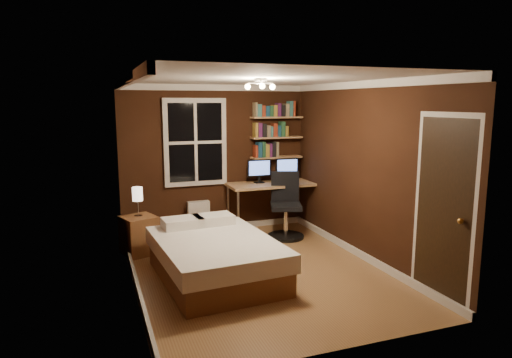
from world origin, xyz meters
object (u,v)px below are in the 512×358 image
object	(u,v)px
desk	(278,186)
desk_lamp	(321,168)
radiator	(199,217)
nightstand	(139,235)
bedside_lamp	(138,202)
monitor_left	(259,171)
office_chair	(286,212)
bed	(215,257)
monitor_right	(287,170)

from	to	relation	value
desk	desk_lamp	size ratio (longest dim) A/B	4.01
radiator	desk	xyz separation A→B (m)	(1.36, -0.25, 0.50)
nightstand	bedside_lamp	world-z (taller)	bedside_lamp
monitor_left	office_chair	world-z (taller)	monitor_left
bed	radiator	distance (m)	2.07
office_chair	bedside_lamp	bearing A→B (deg)	-160.16
radiator	monitor_left	distance (m)	1.30
bed	monitor_right	distance (m)	2.74
monitor_left	desk_lamp	bearing A→B (deg)	-8.59
monitor_right	monitor_left	bearing A→B (deg)	180.00
bed	monitor_left	world-z (taller)	monitor_left
bed	radiator	bearing A→B (deg)	78.53
desk	monitor_left	size ratio (longest dim) A/B	4.21
bed	bedside_lamp	world-z (taller)	bedside_lamp
bedside_lamp	monitor_right	world-z (taller)	monitor_right
office_chair	bed	bearing A→B (deg)	-120.47
monitor_right	office_chair	xyz separation A→B (m)	(-0.26, -0.54, -0.62)
monitor_right	desk	bearing A→B (deg)	-156.38
desk_lamp	desk	bearing A→B (deg)	174.29
desk_lamp	office_chair	bearing A→B (deg)	-155.75
radiator	office_chair	distance (m)	1.49
radiator	desk	size ratio (longest dim) A/B	0.32
bed	office_chair	bearing A→B (deg)	36.56
monitor_left	bed	bearing A→B (deg)	-124.49
bed	nightstand	bearing A→B (deg)	117.32
radiator	monitor_left	xyz separation A→B (m)	(1.04, -0.16, 0.76)
bedside_lamp	monitor_right	size ratio (longest dim) A/B	1.04
desk	monitor_left	bearing A→B (deg)	164.58
monitor_left	desk	bearing A→B (deg)	-15.42
monitor_left	radiator	bearing A→B (deg)	171.38
bed	desk	xyz separation A→B (m)	(1.62, 1.80, 0.50)
nightstand	desk_lamp	xyz separation A→B (m)	(3.20, 0.42, 0.78)
bed	desk	distance (m)	2.48
nightstand	monitor_right	world-z (taller)	monitor_right
desk_lamp	monitor_right	bearing A→B (deg)	164.02
monitor_left	office_chair	xyz separation A→B (m)	(0.26, -0.54, -0.62)
radiator	monitor_left	size ratio (longest dim) A/B	1.33
bedside_lamp	bed	bearing A→B (deg)	-58.48
bedside_lamp	desk	size ratio (longest dim) A/B	0.25
desk	office_chair	xyz separation A→B (m)	(-0.06, -0.46, -0.36)
radiator	desk_lamp	size ratio (longest dim) A/B	1.26
monitor_right	desk_lamp	distance (m)	0.61
desk	desk_lamp	world-z (taller)	desk_lamp
monitor_right	desk_lamp	world-z (taller)	desk_lamp
bedside_lamp	desk	distance (m)	2.47
office_chair	monitor_right	bearing A→B (deg)	83.51
bedside_lamp	monitor_right	distance (m)	2.70
nightstand	bedside_lamp	distance (m)	0.50
nightstand	radiator	size ratio (longest dim) A/B	1.02
desk	bedside_lamp	bearing A→B (deg)	-168.33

